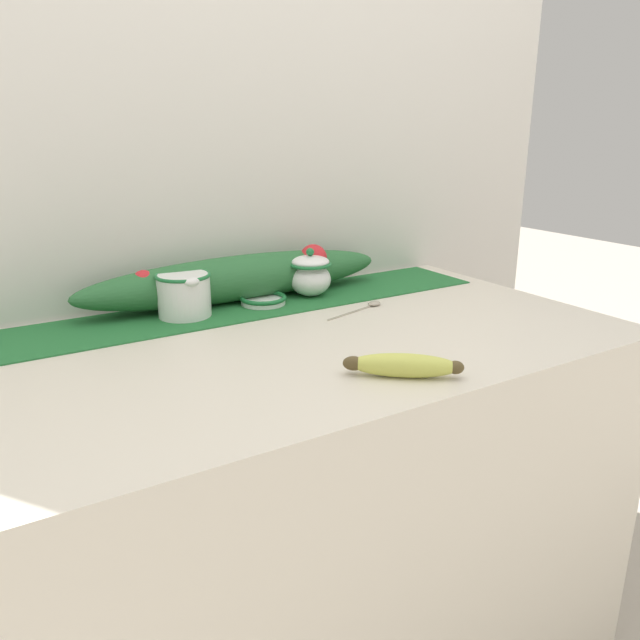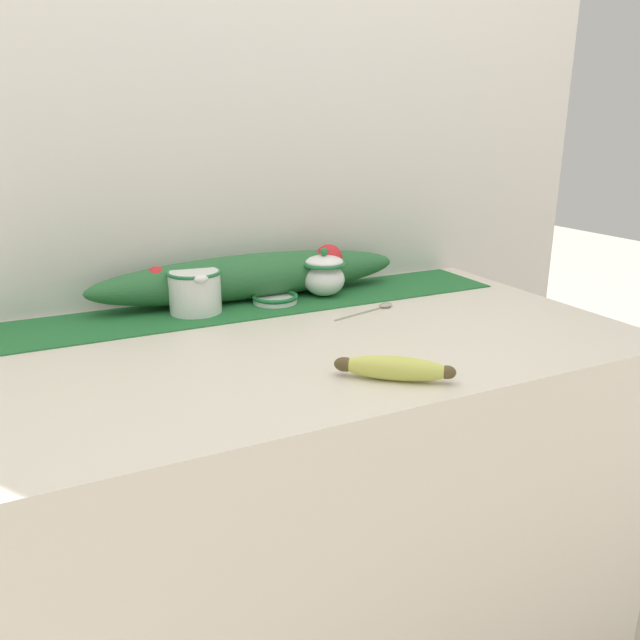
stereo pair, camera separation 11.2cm
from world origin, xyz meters
name	(u,v)px [view 1 (the left image)]	position (x,y,z in m)	size (l,w,h in m)	color
countertop	(306,526)	(0.00, 0.00, 0.45)	(1.31, 0.75, 0.90)	beige
back_wall	(220,174)	(0.00, 0.40, 1.20)	(2.11, 0.04, 2.40)	silver
table_runner	(250,306)	(0.00, 0.26, 0.91)	(1.21, 0.22, 0.00)	#236B33
cream_pitcher	(184,293)	(-0.16, 0.26, 0.96)	(0.12, 0.14, 0.10)	white
sugar_bowl	(310,274)	(0.17, 0.26, 0.96)	(0.11, 0.11, 0.12)	white
small_dish	(263,300)	(0.03, 0.25, 0.92)	(0.11, 0.11, 0.02)	white
banana	(403,365)	(0.04, -0.27, 0.92)	(0.18, 0.15, 0.04)	#CCD156
spoon	(370,305)	(0.24, 0.10, 0.91)	(0.18, 0.06, 0.01)	#A89E89
poinsettia_garland	(240,277)	(0.00, 0.31, 0.96)	(0.79, 0.12, 0.12)	#2D6B38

